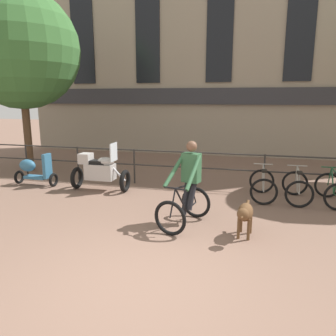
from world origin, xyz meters
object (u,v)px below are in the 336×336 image
object	(u,v)px
cyclist_with_bike	(187,188)
dog	(245,214)
parked_bicycle_mid_right	(333,190)
parked_bicycle_mid_left	(297,187)
parked_bicycle_near_lamp	(263,185)
parked_scooter	(34,170)
parked_motorcycle	(100,171)

from	to	relation	value
cyclist_with_bike	dog	world-z (taller)	cyclist_with_bike
parked_bicycle_mid_right	cyclist_with_bike	bearing A→B (deg)	32.63
parked_bicycle_mid_left	parked_bicycle_mid_right	world-z (taller)	same
parked_bicycle_near_lamp	parked_scooter	world-z (taller)	parked_scooter
parked_bicycle_mid_right	parked_bicycle_near_lamp	bearing A→B (deg)	-1.18
parked_motorcycle	parked_scooter	xyz separation A→B (m)	(-2.13, 0.03, -0.10)
parked_bicycle_near_lamp	dog	bearing A→B (deg)	80.11
cyclist_with_bike	parked_bicycle_near_lamp	world-z (taller)	cyclist_with_bike
parked_motorcycle	parked_scooter	bearing A→B (deg)	88.99
cyclist_with_bike	parked_motorcycle	bearing A→B (deg)	163.33
parked_bicycle_near_lamp	parked_bicycle_mid_right	bearing A→B (deg)	178.76
dog	parked_bicycle_mid_left	xyz separation A→B (m)	(1.21, 2.55, -0.11)
parked_bicycle_mid_right	parked_scooter	distance (m)	8.17
cyclist_with_bike	parked_scooter	distance (m)	5.32
parked_bicycle_near_lamp	parked_bicycle_mid_left	bearing A→B (deg)	178.76
dog	parked_motorcycle	distance (m)	4.59
parked_bicycle_near_lamp	parked_scooter	distance (m)	6.52
parked_bicycle_mid_left	parked_scooter	size ratio (longest dim) A/B	0.87
parked_motorcycle	parked_bicycle_mid_right	bearing A→B (deg)	-87.37
parked_motorcycle	parked_bicycle_near_lamp	distance (m)	4.40
parked_bicycle_mid_left	cyclist_with_bike	bearing A→B (deg)	43.18
dog	parked_motorcycle	world-z (taller)	parked_motorcycle
parked_bicycle_mid_right	dog	bearing A→B (deg)	50.28
parked_bicycle_near_lamp	cyclist_with_bike	bearing A→B (deg)	52.83
parked_bicycle_mid_right	parked_scooter	xyz separation A→B (m)	(-8.16, -0.26, 0.10)
dog	parked_scooter	size ratio (longest dim) A/B	0.73
dog	parked_bicycle_mid_left	world-z (taller)	parked_bicycle_mid_left
parked_bicycle_near_lamp	parked_scooter	size ratio (longest dim) A/B	0.87
cyclist_with_bike	parked_motorcycle	xyz separation A→B (m)	(-2.83, 1.85, -0.20)
parked_motorcycle	parked_bicycle_mid_left	size ratio (longest dim) A/B	1.41
cyclist_with_bike	parked_bicycle_mid_left	size ratio (longest dim) A/B	1.51
parked_bicycle_near_lamp	parked_bicycle_mid_left	xyz separation A→B (m)	(0.82, -0.00, 0.00)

